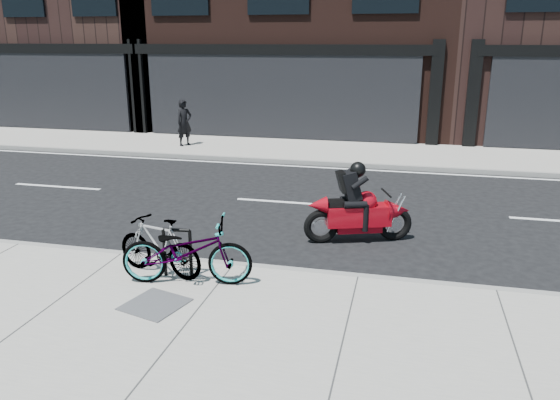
% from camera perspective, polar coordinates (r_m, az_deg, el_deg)
% --- Properties ---
extents(ground, '(120.00, 120.00, 0.00)m').
position_cam_1_polar(ground, '(10.70, -1.57, -3.28)').
color(ground, black).
rests_on(ground, ground).
extents(sidewalk_near, '(60.00, 6.00, 0.13)m').
position_cam_1_polar(sidewalk_near, '(6.47, -13.53, -17.43)').
color(sidewalk_near, gray).
rests_on(sidewalk_near, ground).
extents(sidewalk_far, '(60.00, 3.50, 0.13)m').
position_cam_1_polar(sidewalk_far, '(18.03, 4.77, 5.10)').
color(sidewalk_far, gray).
rests_on(sidewalk_far, ground).
extents(bike_rack, '(0.46, 0.09, 0.77)m').
position_cam_1_polar(bike_rack, '(8.42, -10.68, -4.98)').
color(bike_rack, black).
rests_on(bike_rack, sidewalk_near).
extents(bicycle_front, '(2.02, 1.01, 1.02)m').
position_cam_1_polar(bicycle_front, '(8.14, -9.72, -5.28)').
color(bicycle_front, gray).
rests_on(bicycle_front, sidewalk_near).
extents(bicycle_rear, '(1.60, 0.80, 0.93)m').
position_cam_1_polar(bicycle_rear, '(8.54, -12.50, -4.72)').
color(bicycle_rear, gray).
rests_on(bicycle_rear, sidewalk_near).
extents(motorcycle, '(1.97, 0.92, 1.52)m').
position_cam_1_polar(motorcycle, '(10.12, 8.71, -0.96)').
color(motorcycle, black).
rests_on(motorcycle, ground).
extents(pedestrian, '(0.62, 0.67, 1.54)m').
position_cam_1_polar(pedestrian, '(18.78, -9.97, 7.96)').
color(pedestrian, black).
rests_on(pedestrian, sidewalk_far).
extents(utility_grate, '(0.92, 0.92, 0.02)m').
position_cam_1_polar(utility_grate, '(7.79, -12.94, -10.57)').
color(utility_grate, '#49494B').
rests_on(utility_grate, sidewalk_near).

